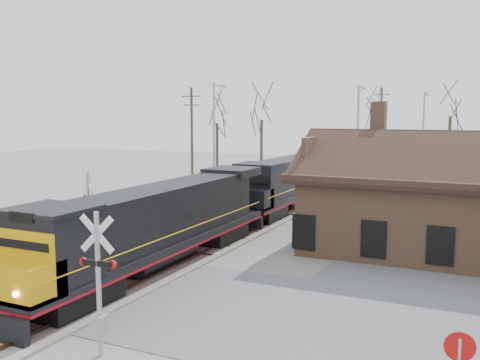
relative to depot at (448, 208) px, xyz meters
The scene contains 18 objects.
ground 17.14m from the depot, 134.97° to the right, with size 140.00×140.00×0.00m, color gray.
road 17.13m from the depot, 134.97° to the right, with size 60.00×9.00×0.03m, color slate.
track_main 12.58m from the depot, 165.97° to the left, with size 3.40×90.00×0.24m.
track_siding 16.92m from the depot, 169.70° to the left, with size 3.40×90.00×0.24m.
depot is the anchor object (origin of this frame).
locomotive_lead 15.23m from the depot, 141.93° to the right, with size 2.73×18.28×4.05m.
locomotive_trailing 15.09m from the depot, 142.61° to the left, with size 2.73×18.28×3.84m.
crossbuck_near 19.21m from the depot, 116.13° to the right, with size 1.26×0.33×4.41m.
crossbuck_far 19.21m from the depot, 159.52° to the right, with size 1.10×0.56×4.10m.
streetlight_a 20.02m from the depot, 155.63° to the left, with size 0.25×2.04×9.62m.
streetlight_b 13.86m from the depot, 122.98° to the left, with size 0.25×2.04×9.39m.
streetlight_c 22.83m from the depot, 99.86° to the left, with size 0.25×2.04×9.21m.
utility_pole_a 27.06m from the depot, 149.83° to the left, with size 2.00×0.24×9.64m.
utility_pole_b 36.79m from the depot, 106.08° to the left, with size 2.00×0.24×10.26m.
tree_a 34.67m from the depot, 138.16° to the left, with size 4.14×4.14×10.14m.
tree_b 31.91m from the depot, 130.94° to the left, with size 4.40×4.40×10.78m.
tree_c 39.35m from the depot, 106.89° to the left, with size 4.88×4.88×11.95m.
tree_d 29.52m from the depot, 94.10° to the left, with size 4.67×4.67×11.45m.
Camera 1 is at (13.89, -17.33, 7.26)m, focal length 40.00 mm.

